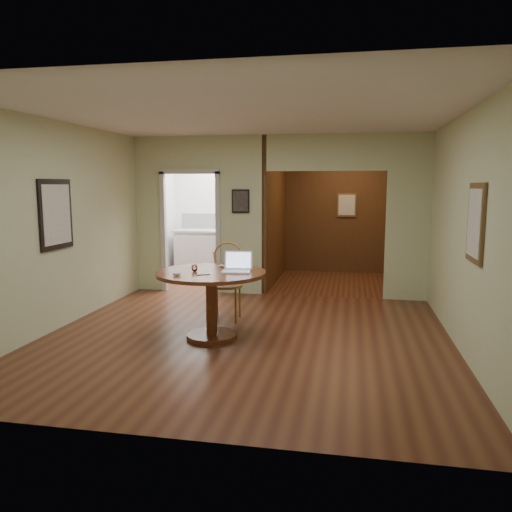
% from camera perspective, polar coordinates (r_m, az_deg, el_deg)
% --- Properties ---
extents(floor, '(5.00, 5.00, 0.00)m').
position_cam_1_polar(floor, '(6.24, -1.28, -9.39)').
color(floor, '#4C2315').
rests_on(floor, ground).
extents(room_shell, '(5.20, 7.50, 5.00)m').
position_cam_1_polar(room_shell, '(9.10, -0.11, 4.43)').
color(room_shell, white).
rests_on(room_shell, ground).
extents(dining_table, '(1.34, 1.34, 0.84)m').
position_cam_1_polar(dining_table, '(6.12, -5.14, -3.77)').
color(dining_table, brown).
rests_on(dining_table, ground).
extents(chair, '(0.48, 0.48, 1.08)m').
position_cam_1_polar(chair, '(6.99, -3.35, -2.37)').
color(chair, olive).
rests_on(chair, ground).
extents(open_laptop, '(0.37, 0.34, 0.24)m').
position_cam_1_polar(open_laptop, '(6.05, -2.17, -1.17)').
color(open_laptop, white).
rests_on(open_laptop, dining_table).
extents(closed_laptop, '(0.35, 0.26, 0.03)m').
position_cam_1_polar(closed_laptop, '(6.31, -3.05, -1.26)').
color(closed_laptop, '#A9A9AE').
rests_on(closed_laptop, dining_table).
extents(mouse, '(0.11, 0.08, 0.04)m').
position_cam_1_polar(mouse, '(5.85, -9.04, -2.02)').
color(mouse, white).
rests_on(mouse, dining_table).
extents(wine_glass, '(0.08, 0.08, 0.09)m').
position_cam_1_polar(wine_glass, '(6.09, -7.03, -1.35)').
color(wine_glass, white).
rests_on(wine_glass, dining_table).
extents(pen, '(0.14, 0.08, 0.01)m').
position_cam_1_polar(pen, '(5.85, -5.97, -2.13)').
color(pen, navy).
rests_on(pen, dining_table).
extents(kitchen_cabinet, '(2.06, 0.60, 0.94)m').
position_cam_1_polar(kitchen_cabinet, '(10.44, -3.71, 0.41)').
color(kitchen_cabinet, silver).
rests_on(kitchen_cabinet, ground).
extents(grocery_bag, '(0.33, 0.28, 0.32)m').
position_cam_1_polar(grocery_bag, '(10.24, -0.37, 3.82)').
color(grocery_bag, beige).
rests_on(grocery_bag, kitchen_cabinet).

